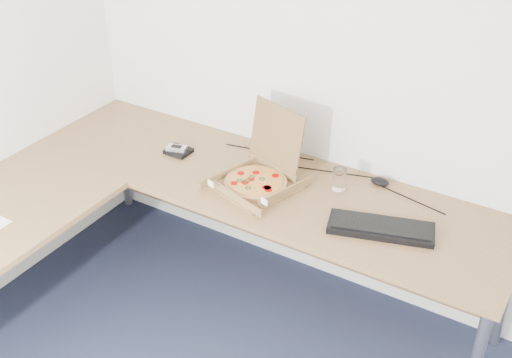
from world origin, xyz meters
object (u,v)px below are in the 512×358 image
Objects in this scene: drinking_glass at (339,179)px; keyboard at (381,228)px; desk at (154,208)px; wallet at (178,151)px; pizza_box at (258,178)px.

keyboard is (0.30, -0.21, -0.04)m from drinking_glass.
desk is 19.56× the size of wallet.
pizza_box is 0.86× the size of keyboard.
wallet is (-1.18, 0.09, -0.00)m from keyboard.
desk is at bearing -140.80° from drinking_glass.
wallet is at bearing 113.15° from desk.
drinking_glass is (0.35, 0.18, 0.01)m from pizza_box.
drinking_glass is at bearing 7.31° from wallet.
drinking_glass is at bearing 39.20° from desk.
wallet is at bearing -168.78° from pizza_box.
desk is at bearing -67.40° from wallet.
keyboard is at bearing 14.04° from pizza_box.
keyboard is 1.18m from wallet.
desk is 0.48m from wallet.
desk is 22.39× the size of drinking_glass.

